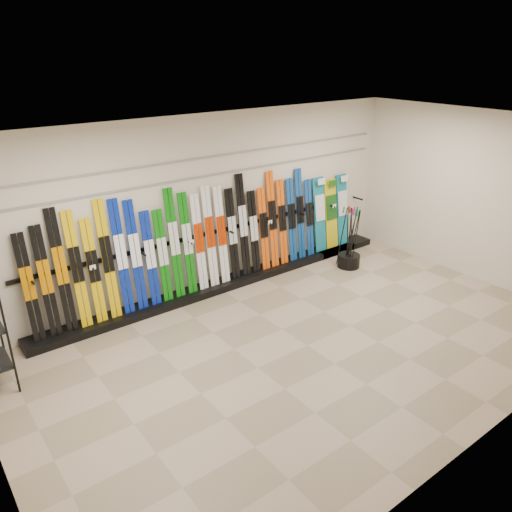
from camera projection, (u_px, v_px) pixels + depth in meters
floor at (307, 345)px, 7.16m from camera, size 8.00×8.00×0.00m
back_wall at (210, 204)px, 8.40m from camera, size 8.00×0.00×8.00m
right_wall at (478, 197)px, 8.79m from camera, size 0.00×5.00×5.00m
ceiling at (317, 133)px, 5.98m from camera, size 8.00×8.00×0.00m
ski_rack_base at (230, 282)px, 8.93m from camera, size 8.00×0.40×0.12m
skis at (192, 243)px, 8.23m from camera, size 5.38×0.26×1.83m
snowboards at (331, 213)px, 10.09m from camera, size 0.92×0.23×1.48m
pole_bin at (349, 261)px, 9.65m from camera, size 0.43×0.43×0.25m
ski_poles at (350, 238)px, 9.44m from camera, size 0.24×0.41×1.18m
slatwall_rail_0 at (209, 175)px, 8.19m from camera, size 7.60×0.02×0.03m
slatwall_rail_1 at (209, 157)px, 8.07m from camera, size 7.60×0.02×0.03m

